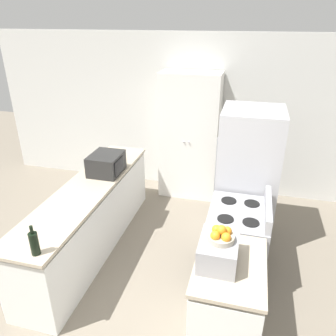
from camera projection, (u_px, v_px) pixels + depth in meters
name	position (u px, v px, depth m)	size (l,w,h in m)	color
wall_back	(192.00, 115.00, 5.46)	(7.00, 0.06, 2.60)	silver
counter_left	(91.00, 218.00, 4.22)	(0.60, 2.77, 0.89)	silver
counter_right	(226.00, 303.00, 2.97)	(0.60, 0.87, 0.89)	silver
pantry_cabinet	(190.00, 137.00, 5.31)	(0.94, 0.52, 2.05)	white
stove	(236.00, 244.00, 3.70)	(0.66, 0.80, 1.05)	#9E9EA3
refrigerator	(247.00, 178.00, 4.22)	(0.76, 0.76, 1.81)	#B7B7BC
microwave	(106.00, 164.00, 4.33)	(0.40, 0.46, 0.27)	black
wine_bottle	(34.00, 243.00, 2.84)	(0.08, 0.08, 0.29)	black
toaster_oven	(218.00, 251.00, 2.75)	(0.33, 0.42, 0.23)	#939399
fruit_bowl	(221.00, 235.00, 2.68)	(0.22, 0.22, 0.14)	#B2A893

